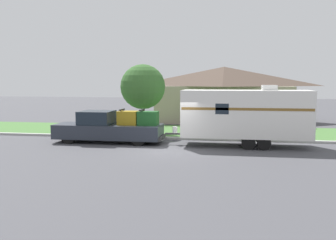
{
  "coord_description": "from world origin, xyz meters",
  "views": [
    {
      "loc": [
        3.04,
        -19.14,
        3.65
      ],
      "look_at": [
        -0.54,
        1.94,
        1.4
      ],
      "focal_mm": 40.0,
      "sensor_mm": 36.0,
      "label": 1
    }
  ],
  "objects": [
    {
      "name": "travel_trailer",
      "position": [
        3.82,
        1.94,
        1.83
      ],
      "size": [
        8.01,
        2.39,
        3.41
      ],
      "color": "black",
      "rests_on": "ground_plane"
    },
    {
      "name": "pickup_truck",
      "position": [
        -4.07,
        1.94,
        0.87
      ],
      "size": [
        6.47,
        1.99,
        2.0
      ],
      "color": "black",
      "rests_on": "ground_plane"
    },
    {
      "name": "tree_in_yard",
      "position": [
        -2.93,
        5.74,
        3.23
      ],
      "size": [
        3.05,
        3.05,
        4.77
      ],
      "color": "brown",
      "rests_on": "ground_plane"
    },
    {
      "name": "mailbox",
      "position": [
        -2.59,
        4.42,
        1.01
      ],
      "size": [
        0.48,
        0.2,
        1.32
      ],
      "color": "brown",
      "rests_on": "ground_plane"
    },
    {
      "name": "ground_plane",
      "position": [
        0.0,
        0.0,
        0.0
      ],
      "size": [
        120.0,
        120.0,
        0.0
      ],
      "primitive_type": "plane",
      "color": "#47474C"
    },
    {
      "name": "curb_strip",
      "position": [
        0.0,
        3.75,
        0.07
      ],
      "size": [
        80.0,
        0.3,
        0.14
      ],
      "color": "#ADADA8",
      "rests_on": "ground_plane"
    },
    {
      "name": "house_across_street",
      "position": [
        2.33,
        15.71,
        2.55
      ],
      "size": [
        12.45,
        8.61,
        4.92
      ],
      "color": "gray",
      "rests_on": "ground_plane"
    },
    {
      "name": "lawn_strip",
      "position": [
        0.0,
        7.4,
        0.01
      ],
      "size": [
        80.0,
        7.0,
        0.03
      ],
      "color": "#477538",
      "rests_on": "ground_plane"
    }
  ]
}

